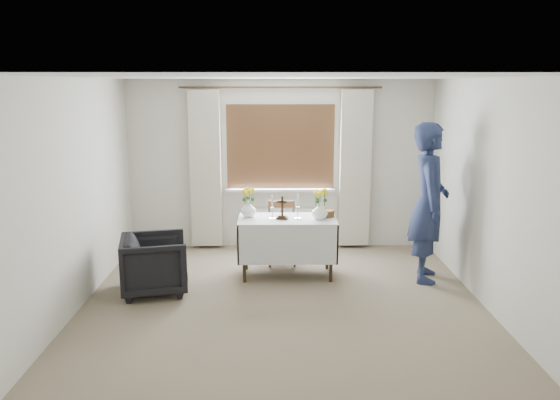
# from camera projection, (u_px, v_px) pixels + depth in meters

# --- Properties ---
(ground) EXTENTS (5.00, 5.00, 0.00)m
(ground) POSITION_uv_depth(u_px,v_px,m) (283.00, 313.00, 5.91)
(ground) COLOR gray
(ground) RESTS_ON ground
(altar_table) EXTENTS (1.24, 0.64, 0.76)m
(altar_table) POSITION_uv_depth(u_px,v_px,m) (287.00, 247.00, 6.99)
(altar_table) COLOR silver
(altar_table) RESTS_ON ground
(wooden_chair) EXTENTS (0.40, 0.40, 0.85)m
(wooden_chair) POSITION_uv_depth(u_px,v_px,m) (282.00, 233.00, 7.47)
(wooden_chair) COLOR #54331C
(wooden_chair) RESTS_ON ground
(armchair) EXTENTS (0.90, 0.88, 0.69)m
(armchair) POSITION_uv_depth(u_px,v_px,m) (155.00, 264.00, 6.44)
(armchair) COLOR black
(armchair) RESTS_ON ground
(person) EXTENTS (0.61, 0.81, 1.98)m
(person) POSITION_uv_depth(u_px,v_px,m) (429.00, 203.00, 6.75)
(person) COLOR navy
(person) RESTS_ON ground
(radiator) EXTENTS (1.10, 0.10, 0.60)m
(radiator) POSITION_uv_depth(u_px,v_px,m) (280.00, 228.00, 8.22)
(radiator) COLOR silver
(radiator) RESTS_ON ground
(wooden_cross) EXTENTS (0.15, 0.12, 0.30)m
(wooden_cross) POSITION_uv_depth(u_px,v_px,m) (282.00, 208.00, 6.84)
(wooden_cross) COLOR black
(wooden_cross) RESTS_ON altar_table
(candlestick_left) EXTENTS (0.11, 0.11, 0.31)m
(candlestick_left) POSITION_uv_depth(u_px,v_px,m) (272.00, 207.00, 6.84)
(candlestick_left) COLOR silver
(candlestick_left) RESTS_ON altar_table
(candlestick_right) EXTENTS (0.10, 0.10, 0.32)m
(candlestick_right) POSITION_uv_depth(u_px,v_px,m) (298.00, 206.00, 6.85)
(candlestick_right) COLOR silver
(candlestick_right) RESTS_ON altar_table
(flower_vase_left) EXTENTS (0.26, 0.26, 0.20)m
(flower_vase_left) POSITION_uv_depth(u_px,v_px,m) (248.00, 209.00, 6.97)
(flower_vase_left) COLOR white
(flower_vase_left) RESTS_ON altar_table
(flower_vase_right) EXTENTS (0.20, 0.20, 0.21)m
(flower_vase_right) POSITION_uv_depth(u_px,v_px,m) (320.00, 211.00, 6.85)
(flower_vase_right) COLOR white
(flower_vase_right) RESTS_ON altar_table
(wicker_basket) EXTENTS (0.25, 0.25, 0.09)m
(wicker_basket) POSITION_uv_depth(u_px,v_px,m) (326.00, 213.00, 7.01)
(wicker_basket) COLOR brown
(wicker_basket) RESTS_ON altar_table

